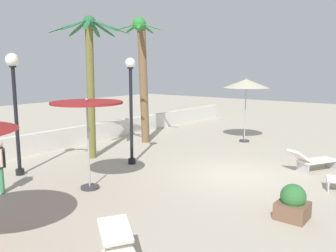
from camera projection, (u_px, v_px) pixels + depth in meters
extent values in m
plane|color=#B2A893|center=(235.00, 176.00, 11.73)|extent=(56.00, 56.00, 0.00)
cube|color=silver|center=(80.00, 135.00, 16.49)|extent=(25.20, 0.30, 0.87)
cylinder|color=#333338|center=(90.00, 187.00, 10.44)|extent=(0.54, 0.54, 0.08)
cylinder|color=#A5A5AD|center=(88.00, 146.00, 10.24)|extent=(0.05, 0.05, 2.59)
cylinder|color=maroon|center=(87.00, 103.00, 10.04)|extent=(2.06, 2.06, 0.06)
sphere|color=#99999E|center=(87.00, 100.00, 10.02)|extent=(0.08, 0.08, 0.08)
cylinder|color=#333338|center=(244.00, 141.00, 17.19)|extent=(0.49, 0.49, 0.08)
cylinder|color=#A5A5AD|center=(245.00, 115.00, 16.99)|extent=(0.05, 0.05, 2.68)
cone|color=#B7AD93|center=(246.00, 83.00, 16.74)|extent=(2.19, 2.19, 0.42)
sphere|color=#99999E|center=(246.00, 79.00, 16.71)|extent=(0.08, 0.08, 0.08)
cylinder|color=brown|center=(91.00, 92.00, 13.67)|extent=(0.35, 0.30, 5.28)
sphere|color=#246338|center=(89.00, 22.00, 13.28)|extent=(0.48, 0.48, 0.48)
ellipsoid|color=#246338|center=(103.00, 29.00, 13.97)|extent=(1.50, 0.38, 0.59)
ellipsoid|color=#246338|center=(95.00, 29.00, 14.08)|extent=(1.34, 1.01, 0.59)
ellipsoid|color=#246338|center=(78.00, 28.00, 13.85)|extent=(0.37, 1.50, 0.59)
ellipsoid|color=#246338|center=(68.00, 26.00, 13.11)|extent=(1.30, 1.06, 0.59)
ellipsoid|color=#246338|center=(75.00, 24.00, 12.63)|extent=(1.50, 0.44, 0.59)
ellipsoid|color=#246338|center=(87.00, 24.00, 12.54)|extent=(1.22, 1.16, 0.59)
ellipsoid|color=#246338|center=(104.00, 25.00, 12.87)|extent=(0.26, 1.49, 0.59)
ellipsoid|color=#246338|center=(110.00, 27.00, 13.29)|extent=(1.04, 1.32, 0.59)
cylinder|color=brown|center=(144.00, 85.00, 16.54)|extent=(0.62, 0.38, 5.55)
sphere|color=#2B8231|center=(139.00, 24.00, 15.91)|extent=(0.61, 0.61, 0.61)
ellipsoid|color=#2B8231|center=(147.00, 29.00, 16.44)|extent=(1.19, 0.34, 0.41)
ellipsoid|color=#2B8231|center=(132.00, 29.00, 16.39)|extent=(0.47, 1.19, 0.41)
ellipsoid|color=#2B8231|center=(126.00, 27.00, 15.80)|extent=(1.03, 0.91, 0.41)
ellipsoid|color=#2B8231|center=(139.00, 26.00, 15.33)|extent=(1.03, 0.90, 0.41)
ellipsoid|color=#2B8231|center=(151.00, 27.00, 15.67)|extent=(0.43, 1.19, 0.41)
cylinder|color=black|center=(20.00, 172.00, 11.80)|extent=(0.28, 0.28, 0.20)
cylinder|color=black|center=(17.00, 122.00, 11.53)|extent=(0.12, 0.12, 3.60)
cylinder|color=black|center=(13.00, 67.00, 11.24)|extent=(0.22, 0.22, 0.06)
sphere|color=white|center=(12.00, 60.00, 11.20)|extent=(0.43, 0.43, 0.43)
cylinder|color=black|center=(132.00, 161.00, 13.17)|extent=(0.28, 0.28, 0.20)
cylinder|color=black|center=(131.00, 117.00, 12.90)|extent=(0.12, 0.12, 3.55)
cylinder|color=black|center=(130.00, 68.00, 12.62)|extent=(0.22, 0.22, 0.06)
sphere|color=white|center=(130.00, 63.00, 12.59)|extent=(0.37, 0.37, 0.37)
cube|color=silver|center=(115.00, 230.00, 6.32)|extent=(0.80, 0.83, 0.31)
cube|color=#B7B7BC|center=(328.00, 184.00, 10.34)|extent=(0.53, 0.22, 0.35)
cube|color=#B7B7BC|center=(330.00, 163.00, 12.58)|extent=(0.30, 0.50, 0.35)
cube|color=#B7B7BC|center=(303.00, 167.00, 12.06)|extent=(0.30, 0.50, 0.35)
cube|color=silver|center=(317.00, 161.00, 12.29)|extent=(1.49, 1.16, 0.08)
cube|color=silver|center=(299.00, 155.00, 11.90)|extent=(0.79, 0.77, 0.41)
cylinder|color=#3F8C59|center=(1.00, 179.00, 10.10)|extent=(0.12, 0.12, 0.77)
cylinder|color=#3F8C59|center=(2.00, 181.00, 9.97)|extent=(0.12, 0.12, 0.77)
cube|color=#26262D|center=(0.00, 157.00, 9.93)|extent=(0.34, 0.41, 0.55)
cylinder|color=beige|center=(1.00, 158.00, 9.73)|extent=(0.08, 0.08, 0.49)
cube|color=brown|center=(292.00, 211.00, 8.33)|extent=(0.70, 0.70, 0.40)
sphere|color=#2D6B33|center=(293.00, 196.00, 8.27)|extent=(0.60, 0.60, 0.60)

